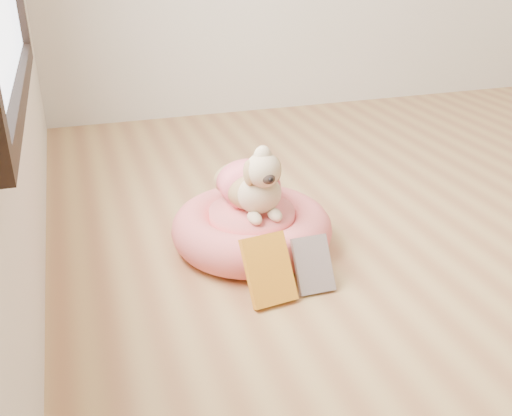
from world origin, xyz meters
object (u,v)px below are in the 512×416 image
object	(u,v)px
pet_bed	(252,228)
book_yellow	(269,270)
dog	(252,172)
book_white	(313,264)

from	to	relation	value
pet_bed	book_yellow	xyz separation A→B (m)	(-0.05, -0.34, 0.03)
pet_bed	dog	bearing A→B (deg)	65.67
book_yellow	pet_bed	bearing A→B (deg)	74.72
book_yellow	book_white	size ratio (longest dim) A/B	1.19
pet_bed	book_white	world-z (taller)	book_white
dog	book_white	distance (m)	0.41
pet_bed	dog	xyz separation A→B (m)	(0.01, 0.02, 0.22)
pet_bed	book_white	distance (m)	0.34
book_yellow	book_white	bearing A→B (deg)	-1.84
book_yellow	book_white	xyz separation A→B (m)	(0.16, 0.01, -0.02)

